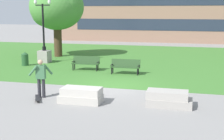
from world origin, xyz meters
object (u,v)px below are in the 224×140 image
Objects in this scene: person_skateboarder at (41,76)px; skateboard at (38,99)px; lamp_post_left at (44,50)px; trash_bin at (25,59)px; concrete_block_center at (81,95)px; park_bench_near_right at (125,66)px; concrete_block_left at (168,99)px; park_bench_far_left at (86,62)px.

person_skateboarder is 1.72× the size of skateboard.
lamp_post_left is 4.93× the size of trash_bin.
park_bench_near_right is at bearing 85.01° from concrete_block_center.
concrete_block_center is 3.64m from concrete_block_left.
person_skateboarder is 1.01m from skateboard.
park_bench_near_right is at bearing 69.31° from skateboard.
trash_bin reaches higher than park_bench_far_left.
skateboard is at bearing -57.06° from trash_bin.
skateboard is 9.28m from trash_bin.
concrete_block_center is at bearing 6.12° from skateboard.
concrete_block_left is 6.73m from park_bench_near_right.
concrete_block_left is 12.81m from trash_bin.
concrete_block_center is 7.35m from park_bench_far_left.
skateboard is at bearing -65.22° from lamp_post_left.
concrete_block_center is 0.99× the size of park_bench_far_left.
person_skateboarder is 0.94× the size of park_bench_far_left.
concrete_block_left is 1.01× the size of park_bench_near_right.
skateboard is (0.06, -0.50, -0.88)m from person_skateboarder.
lamp_post_left reaches higher than concrete_block_center.
park_bench_near_right reaches higher than skateboard.
skateboard is 0.55× the size of park_bench_far_left.
park_bench_near_right is (0.55, 6.36, 0.23)m from concrete_block_center.
person_skateboarder reaches higher than skateboard.
park_bench_near_right is at bearing -13.07° from park_bench_far_left.
person_skateboarder is (-5.60, -0.08, 0.66)m from concrete_block_left.
trash_bin is (-7.52, 1.22, -0.04)m from park_bench_near_right.
concrete_block_left is at bearing 0.86° from person_skateboarder.
park_bench_far_left reaches higher than concrete_block_left.
park_bench_near_right and park_bench_far_left have the same top height.
trash_bin is (-0.70, -1.62, -0.49)m from lamp_post_left.
lamp_post_left is (-4.05, 2.19, 0.45)m from park_bench_far_left.
lamp_post_left reaches higher than trash_bin.
park_bench_near_right is 2.84m from park_bench_far_left.
park_bench_far_left is at bearing 131.36° from concrete_block_left.
lamp_post_left is (-6.82, 2.84, 0.45)m from park_bench_near_right.
park_bench_near_right reaches higher than concrete_block_center.
lamp_post_left is at bearing 66.50° from trash_bin.
concrete_block_center and concrete_block_left have the same top height.
park_bench_near_right is 0.99× the size of park_bench_far_left.
person_skateboarder is 8.84m from trash_bin.
person_skateboarder is at bearing -87.99° from park_bench_far_left.
skateboard is 7.03m from park_bench_near_right.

